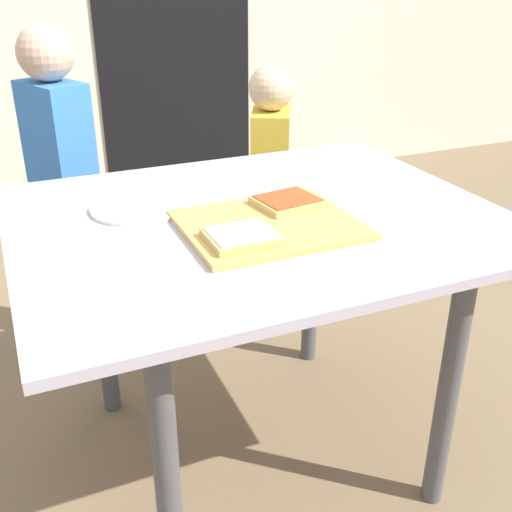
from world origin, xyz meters
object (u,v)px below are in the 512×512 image
at_px(dining_table, 258,252).
at_px(child_left, 62,169).
at_px(plate_white_left, 139,207).
at_px(child_right, 270,172).
at_px(cutting_board, 269,225).
at_px(pizza_slice_far_right, 288,201).
at_px(pizza_slice_near_left, 242,237).

xyz_separation_m(dining_table, child_left, (-0.36, 0.83, 0.02)).
relative_size(plate_white_left, child_left, 0.21).
xyz_separation_m(plate_white_left, child_right, (0.67, 0.68, -0.20)).
xyz_separation_m(cutting_board, pizza_slice_far_right, (0.09, 0.08, 0.02)).
bearing_deg(child_right, pizza_slice_near_left, -117.78).
xyz_separation_m(pizza_slice_far_right, pizza_slice_near_left, (-0.18, -0.15, 0.00)).
bearing_deg(pizza_slice_far_right, dining_table, 174.02).
bearing_deg(child_left, plate_white_left, -81.05).
height_order(cutting_board, plate_white_left, cutting_board).
bearing_deg(child_left, pizza_slice_far_right, -62.34).
distance_m(pizza_slice_far_right, child_right, 0.93).
distance_m(pizza_slice_near_left, plate_white_left, 0.34).
xyz_separation_m(dining_table, cutting_board, (-0.01, -0.09, 0.11)).
bearing_deg(plate_white_left, pizza_slice_near_left, -64.24).
height_order(dining_table, child_right, child_right).
distance_m(dining_table, child_right, 0.93).
bearing_deg(child_right, dining_table, -116.58).
height_order(pizza_slice_far_right, pizza_slice_near_left, same).
relative_size(pizza_slice_far_right, plate_white_left, 0.70).
bearing_deg(child_right, child_left, 179.81).
xyz_separation_m(cutting_board, child_right, (0.42, 0.91, -0.20)).
xyz_separation_m(cutting_board, plate_white_left, (-0.25, 0.24, -0.00)).
height_order(pizza_slice_far_right, child_left, child_left).
relative_size(plate_white_left, child_right, 0.25).
xyz_separation_m(pizza_slice_near_left, plate_white_left, (-0.15, 0.31, -0.02)).
bearing_deg(child_left, cutting_board, -68.89).
bearing_deg(pizza_slice_far_right, plate_white_left, 154.45).
height_order(cutting_board, child_left, child_left).
xyz_separation_m(dining_table, child_right, (0.41, 0.83, -0.09)).
height_order(dining_table, plate_white_left, plate_white_left).
relative_size(cutting_board, pizza_slice_near_left, 2.63).
relative_size(cutting_board, child_left, 0.35).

